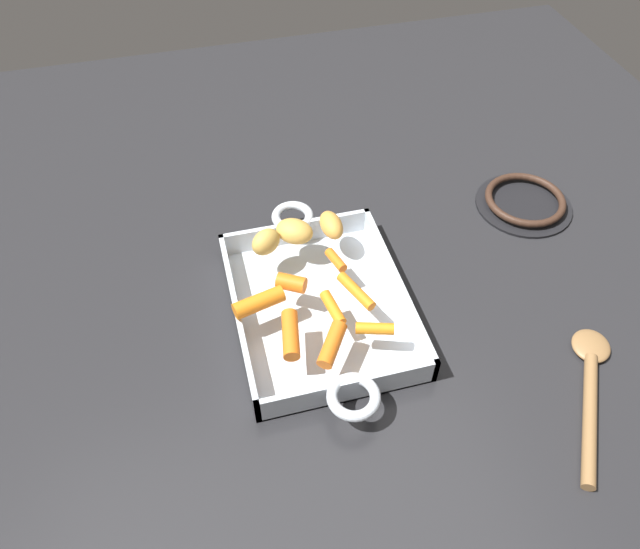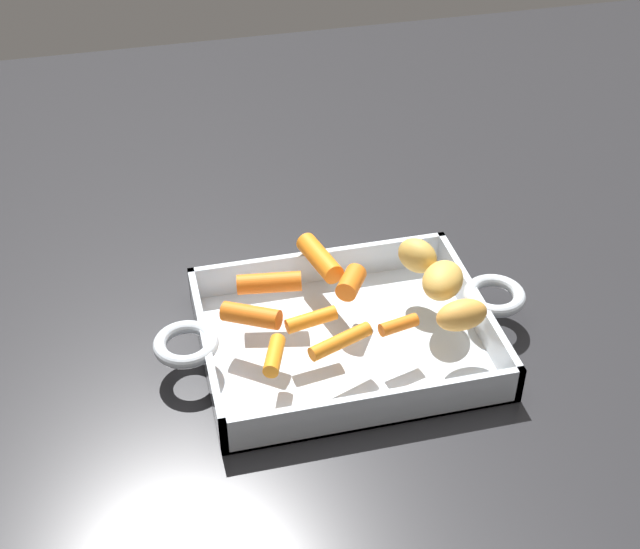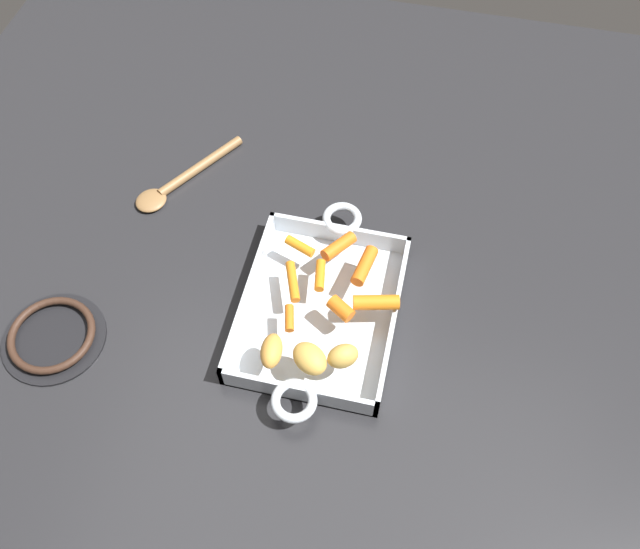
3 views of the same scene
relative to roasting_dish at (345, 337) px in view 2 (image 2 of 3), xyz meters
name	(u,v)px [view 2 (image 2 of 3)]	position (x,y,z in m)	size (l,w,h in m)	color
ground_plane	(345,347)	(0.00, 0.00, -0.01)	(1.69, 1.69, 0.00)	#232326
roasting_dish	(345,337)	(0.00, 0.00, 0.00)	(0.41, 0.24, 0.05)	silver
baby_carrot_southeast	(251,315)	(-0.10, 0.01, 0.04)	(0.02, 0.02, 0.06)	orange
baby_carrot_center_left	(340,341)	(-0.02, -0.05, 0.04)	(0.02, 0.02, 0.07)	orange
baby_carrot_northeast	(311,319)	(-0.04, -0.01, 0.04)	(0.02, 0.02, 0.05)	orange
baby_carrot_short	(351,282)	(0.02, 0.04, 0.04)	(0.02, 0.02, 0.04)	orange
baby_carrot_northwest	(269,283)	(-0.07, 0.06, 0.04)	(0.02, 0.02, 0.07)	orange
baby_carrot_long	(320,258)	(-0.01, 0.09, 0.04)	(0.02, 0.02, 0.07)	orange
baby_carrot_southwest	(399,325)	(0.05, -0.04, 0.04)	(0.01, 0.01, 0.04)	orange
baby_carrot_center_right	(274,355)	(-0.09, -0.05, 0.04)	(0.02, 0.02, 0.05)	orange
potato_near_roast	(417,256)	(0.10, 0.06, 0.05)	(0.05, 0.03, 0.04)	gold
potato_golden_small	(443,280)	(0.11, 0.01, 0.05)	(0.06, 0.04, 0.03)	gold
potato_golden_large	(462,315)	(0.11, -0.05, 0.05)	(0.06, 0.03, 0.03)	gold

